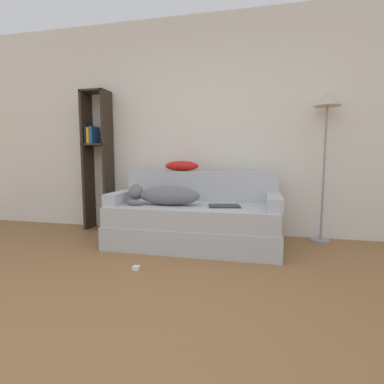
% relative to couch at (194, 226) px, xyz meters
% --- Properties ---
extents(ground_plane, '(20.00, 20.00, 0.00)m').
position_rel_couch_xyz_m(ground_plane, '(-0.07, -1.84, -0.22)').
color(ground_plane, olive).
extents(wall_back, '(7.83, 0.06, 2.70)m').
position_rel_couch_xyz_m(wall_back, '(-0.07, 0.67, 1.13)').
color(wall_back, silver).
rests_on(wall_back, ground_plane).
extents(couch, '(1.82, 0.85, 0.45)m').
position_rel_couch_xyz_m(couch, '(0.00, 0.00, 0.00)').
color(couch, '#B2B7BC').
rests_on(couch, ground_plane).
extents(couch_backrest, '(1.78, 0.15, 0.35)m').
position_rel_couch_xyz_m(couch_backrest, '(0.00, 0.35, 0.40)').
color(couch_backrest, '#B2B7BC').
rests_on(couch_backrest, couch).
extents(couch_arm_left, '(0.15, 0.66, 0.12)m').
position_rel_couch_xyz_m(couch_arm_left, '(-0.84, -0.01, 0.29)').
color(couch_arm_left, '#B2B7BC').
rests_on(couch_arm_left, couch).
extents(couch_arm_right, '(0.15, 0.66, 0.12)m').
position_rel_couch_xyz_m(couch_arm_right, '(0.84, -0.01, 0.29)').
color(couch_arm_right, '#B2B7BC').
rests_on(couch_arm_right, couch).
extents(dog, '(0.80, 0.26, 0.23)m').
position_rel_couch_xyz_m(dog, '(-0.31, -0.08, 0.34)').
color(dog, slate).
rests_on(dog, couch).
extents(laptop, '(0.35, 0.26, 0.02)m').
position_rel_couch_xyz_m(laptop, '(0.34, -0.06, 0.24)').
color(laptop, '#2D2D30').
rests_on(laptop, couch).
extents(throw_pillow, '(0.41, 0.22, 0.12)m').
position_rel_couch_xyz_m(throw_pillow, '(-0.24, 0.37, 0.64)').
color(throw_pillow, red).
rests_on(throw_pillow, couch_backrest).
extents(bookshelf, '(0.34, 0.26, 1.82)m').
position_rel_couch_xyz_m(bookshelf, '(-1.43, 0.49, 0.78)').
color(bookshelf, '#2D2319').
rests_on(bookshelf, ground_plane).
extents(floor_lamp, '(0.29, 0.29, 1.68)m').
position_rel_couch_xyz_m(floor_lamp, '(1.38, 0.48, 1.22)').
color(floor_lamp, gray).
rests_on(floor_lamp, ground_plane).
extents(power_adapter, '(0.06, 0.06, 0.03)m').
position_rel_couch_xyz_m(power_adapter, '(-0.33, -0.81, -0.21)').
color(power_adapter, white).
rests_on(power_adapter, ground_plane).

